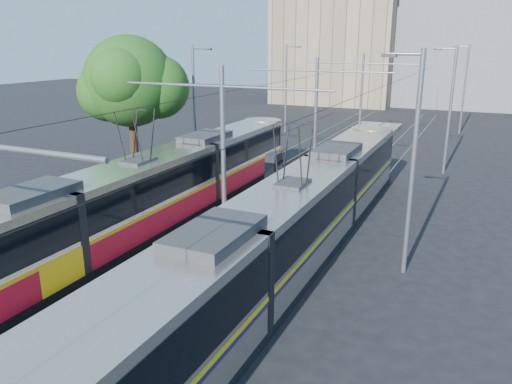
% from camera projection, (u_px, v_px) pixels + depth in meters
% --- Properties ---
extents(ground, '(160.00, 160.00, 0.00)m').
position_uv_depth(ground, '(95.00, 334.00, 14.56)').
color(ground, black).
rests_on(ground, ground).
extents(platform, '(4.00, 50.00, 0.30)m').
position_uv_depth(platform, '(297.00, 184.00, 29.29)').
color(platform, gray).
rests_on(platform, ground).
extents(tactile_strip_left, '(0.70, 50.00, 0.01)m').
position_uv_depth(tactile_strip_left, '(275.00, 179.00, 29.83)').
color(tactile_strip_left, gray).
rests_on(tactile_strip_left, platform).
extents(tactile_strip_right, '(0.70, 50.00, 0.01)m').
position_uv_depth(tactile_strip_right, '(321.00, 185.00, 28.66)').
color(tactile_strip_right, gray).
rests_on(tactile_strip_right, platform).
extents(rails, '(8.71, 70.00, 0.03)m').
position_uv_depth(rails, '(297.00, 187.00, 29.33)').
color(rails, gray).
rests_on(rails, ground).
extents(tram_left, '(2.43, 28.07, 5.50)m').
position_uv_depth(tram_left, '(141.00, 197.00, 21.64)').
color(tram_left, black).
rests_on(tram_left, ground).
extents(tram_right, '(2.43, 28.30, 5.50)m').
position_uv_depth(tram_right, '(292.00, 222.00, 18.24)').
color(tram_right, black).
rests_on(tram_right, ground).
extents(catenary, '(9.20, 70.00, 7.00)m').
position_uv_depth(catenary, '(280.00, 116.00, 25.55)').
color(catenary, gray).
rests_on(catenary, platform).
extents(street_lamps, '(15.18, 38.22, 8.00)m').
position_uv_depth(street_lamps, '(321.00, 108.00, 31.60)').
color(street_lamps, gray).
rests_on(street_lamps, ground).
extents(shelter, '(0.70, 1.08, 2.32)m').
position_uv_depth(shelter, '(274.00, 174.00, 26.27)').
color(shelter, black).
rests_on(shelter, platform).
extents(tree, '(5.93, 5.48, 8.62)m').
position_uv_depth(tree, '(137.00, 83.00, 29.66)').
color(tree, '#382314').
rests_on(tree, ground).
extents(building_left, '(16.32, 12.24, 14.50)m').
position_uv_depth(building_left, '(339.00, 49.00, 68.63)').
color(building_left, '#9E886B').
rests_on(building_left, ground).
extents(building_centre, '(18.36, 14.28, 16.32)m').
position_uv_depth(building_centre, '(466.00, 42.00, 65.42)').
color(building_centre, slate).
rests_on(building_centre, ground).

